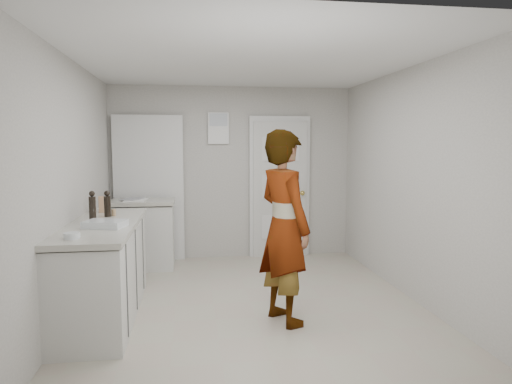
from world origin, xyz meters
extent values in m
plane|color=#AFA392|center=(0.00, 0.00, 0.00)|extent=(4.00, 4.00, 0.00)
plane|color=#A2A099|center=(0.00, 2.00, 1.25)|extent=(3.50, 0.00, 3.50)
plane|color=#A2A099|center=(0.00, -2.00, 1.25)|extent=(3.50, 0.00, 3.50)
plane|color=#A2A099|center=(-1.75, 0.00, 1.25)|extent=(0.00, 4.00, 4.00)
plane|color=#A2A099|center=(1.75, 0.00, 1.25)|extent=(0.00, 4.00, 4.00)
plane|color=silver|center=(0.00, 0.00, 2.50)|extent=(4.00, 4.00, 0.00)
cube|color=silver|center=(0.70, 1.93, 1.00)|extent=(0.80, 0.05, 2.00)
cube|color=silver|center=(0.70, 1.96, 1.03)|extent=(0.90, 0.04, 2.10)
sphere|color=gold|center=(1.03, 1.88, 0.95)|extent=(0.07, 0.07, 0.07)
cube|color=white|center=(-0.20, 1.97, 1.90)|extent=(0.30, 0.02, 0.45)
cube|color=black|center=(-1.20, 1.97, 1.02)|extent=(0.90, 0.05, 2.04)
cube|color=silver|center=(-1.20, 1.94, 1.03)|extent=(0.98, 0.02, 2.10)
cube|color=silver|center=(-1.45, -0.20, 0.43)|extent=(0.60, 1.90, 0.86)
cube|color=black|center=(-1.45, -0.20, 0.04)|extent=(0.56, 1.86, 0.08)
cube|color=beige|center=(-1.45, -0.20, 0.90)|extent=(0.64, 1.96, 0.05)
cube|color=silver|center=(-1.25, 1.55, 0.43)|extent=(0.80, 0.55, 0.86)
cube|color=black|center=(-1.25, 1.55, 0.04)|extent=(0.75, 0.54, 0.08)
cube|color=beige|center=(-1.25, 1.55, 0.90)|extent=(0.84, 0.61, 0.05)
imported|color=silver|center=(0.25, -0.56, 0.90)|extent=(0.65, 0.77, 1.80)
cube|color=#A26F51|center=(-1.55, 0.47, 1.01)|extent=(0.12, 0.07, 0.18)
cylinder|color=tan|center=(-1.41, 0.20, 0.96)|extent=(0.05, 0.05, 0.07)
cylinder|color=black|center=(-1.46, 0.16, 1.03)|extent=(0.07, 0.07, 0.21)
sphere|color=black|center=(-1.46, 0.16, 1.17)|extent=(0.06, 0.06, 0.06)
cylinder|color=black|center=(-1.55, -0.11, 1.05)|extent=(0.07, 0.07, 0.24)
sphere|color=black|center=(-1.55, -0.11, 1.20)|extent=(0.06, 0.06, 0.06)
cube|color=silver|center=(-1.38, -0.46, 0.96)|extent=(0.40, 0.33, 0.06)
cube|color=white|center=(-1.38, -0.46, 0.95)|extent=(0.35, 0.28, 0.05)
cylinder|color=silver|center=(-1.54, -0.94, 0.95)|extent=(0.13, 0.13, 0.05)
sphere|color=white|center=(-1.56, -0.95, 0.95)|extent=(0.04, 0.04, 0.04)
sphere|color=white|center=(-1.52, -0.93, 0.95)|extent=(0.04, 0.04, 0.04)
cube|color=white|center=(-1.33, 1.52, 0.93)|extent=(0.30, 0.37, 0.01)
camera|label=1|loc=(-0.60, -4.66, 1.67)|focal=32.00mm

